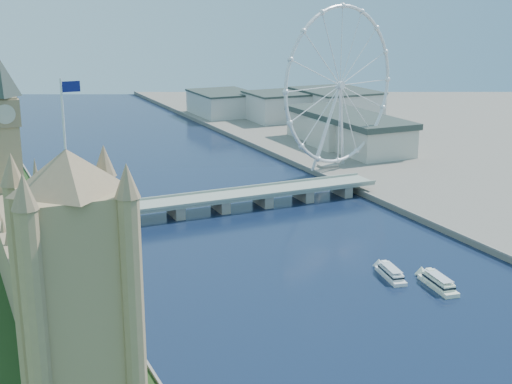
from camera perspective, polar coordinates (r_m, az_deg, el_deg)
victoria_tower at (r=181.64m, az=-14.02°, el=-10.51°), size 28.16×28.16×112.00m
parliament_range at (r=301.31m, az=-16.51°, el=-7.51°), size 24.00×200.00×70.00m
big_ben at (r=391.95m, az=-19.43°, el=4.83°), size 20.02×20.02×110.00m
westminster_bridge at (r=455.57m, az=-2.87°, el=-0.68°), size 220.00×22.00×9.50m
london_eye at (r=544.97m, az=6.74°, el=8.43°), size 113.60×39.12×124.30m
county_hall at (r=647.44m, az=7.29°, el=3.44°), size 54.00×144.00×35.00m
city_skyline at (r=706.10m, az=-7.82°, el=5.82°), size 505.00×280.00×32.00m
tour_boat_near at (r=355.79m, az=10.71°, el=-6.76°), size 12.22×28.23×6.03m
tour_boat_far at (r=349.06m, az=14.35°, el=-7.43°), size 11.69×30.29×6.52m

